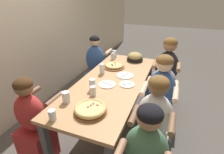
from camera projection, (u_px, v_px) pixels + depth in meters
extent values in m
plane|color=#514C47|center=(112.00, 127.00, 2.63)|extent=(18.00, 18.00, 0.00)
cube|color=beige|center=(14.00, 10.00, 2.39)|extent=(10.00, 0.06, 3.20)
cube|color=tan|center=(112.00, 82.00, 2.29)|extent=(2.00, 0.80, 0.04)
cube|color=#4C4C51|center=(148.00, 82.00, 3.14)|extent=(0.07, 0.07, 0.75)
cube|color=#4C4C51|center=(48.00, 150.00, 1.78)|extent=(0.07, 0.07, 0.75)
cube|color=#4C4C51|center=(113.00, 76.00, 3.36)|extent=(0.07, 0.07, 0.75)
cylinder|color=brown|center=(114.00, 67.00, 2.67)|extent=(0.33, 0.33, 0.02)
torus|color=#DBB26B|center=(114.00, 65.00, 2.65)|extent=(0.27, 0.27, 0.03)
cylinder|color=#E5C675|center=(114.00, 65.00, 2.66)|extent=(0.23, 0.23, 0.03)
cylinder|color=#9E4C38|center=(112.00, 65.00, 2.64)|extent=(0.02, 0.02, 0.01)
cylinder|color=#9E4C38|center=(112.00, 65.00, 2.64)|extent=(0.02, 0.02, 0.01)
cylinder|color=#9E4C38|center=(112.00, 66.00, 2.61)|extent=(0.02, 0.02, 0.01)
cylinder|color=#9E4C38|center=(115.00, 63.00, 2.71)|extent=(0.02, 0.02, 0.01)
cylinder|color=#9E4C38|center=(112.00, 66.00, 2.61)|extent=(0.02, 0.02, 0.01)
cylinder|color=#9E4C38|center=(115.00, 65.00, 2.63)|extent=(0.02, 0.02, 0.01)
cylinder|color=#9E4C38|center=(116.00, 63.00, 2.71)|extent=(0.02, 0.02, 0.01)
cylinder|color=brown|center=(91.00, 111.00, 1.68)|extent=(0.32, 0.32, 0.02)
torus|color=#DBB26B|center=(90.00, 108.00, 1.66)|extent=(0.31, 0.31, 0.04)
cylinder|color=#E5C675|center=(90.00, 109.00, 1.66)|extent=(0.26, 0.26, 0.04)
cylinder|color=#9E4C38|center=(91.00, 105.00, 1.68)|extent=(0.02, 0.02, 0.01)
cylinder|color=#9E4C38|center=(93.00, 104.00, 1.71)|extent=(0.02, 0.02, 0.01)
cylinder|color=#9E4C38|center=(88.00, 107.00, 1.66)|extent=(0.02, 0.02, 0.01)
cylinder|color=#9E4C38|center=(97.00, 105.00, 1.69)|extent=(0.02, 0.02, 0.01)
cylinder|color=black|center=(135.00, 59.00, 2.92)|extent=(0.26, 0.26, 0.05)
cylinder|color=black|center=(138.00, 55.00, 3.08)|extent=(0.12, 0.02, 0.02)
ellipsoid|color=tan|center=(135.00, 56.00, 2.90)|extent=(0.23, 0.23, 0.13)
cylinder|color=white|center=(127.00, 84.00, 2.17)|extent=(0.19, 0.19, 0.01)
cube|color=#B7B7BC|center=(127.00, 84.00, 2.17)|extent=(0.10, 0.11, 0.01)
cylinder|color=white|center=(107.00, 84.00, 2.17)|extent=(0.21, 0.21, 0.01)
cube|color=#B7B7BC|center=(107.00, 84.00, 2.17)|extent=(0.05, 0.15, 0.01)
cylinder|color=white|center=(125.00, 75.00, 2.40)|extent=(0.23, 0.23, 0.01)
cube|color=#B7B7BC|center=(125.00, 75.00, 2.40)|extent=(0.16, 0.07, 0.01)
cylinder|color=silver|center=(113.00, 56.00, 2.97)|extent=(0.06, 0.06, 0.11)
cylinder|color=silver|center=(113.00, 57.00, 2.98)|extent=(0.06, 0.06, 0.06)
cylinder|color=silver|center=(66.00, 97.00, 1.81)|extent=(0.08, 0.08, 0.12)
cylinder|color=silver|center=(66.00, 98.00, 1.82)|extent=(0.07, 0.07, 0.09)
cylinder|color=silver|center=(114.00, 54.00, 3.05)|extent=(0.08, 0.08, 0.12)
cylinder|color=black|center=(114.00, 56.00, 3.06)|extent=(0.07, 0.07, 0.06)
cylinder|color=silver|center=(93.00, 91.00, 1.93)|extent=(0.06, 0.06, 0.11)
cylinder|color=silver|center=(102.00, 69.00, 2.44)|extent=(0.07, 0.07, 0.15)
cylinder|color=silver|center=(102.00, 70.00, 2.44)|extent=(0.06, 0.06, 0.11)
cylinder|color=silver|center=(52.00, 115.00, 1.56)|extent=(0.07, 0.07, 0.10)
cylinder|color=silver|center=(92.00, 85.00, 2.03)|extent=(0.07, 0.07, 0.14)
cylinder|color=black|center=(93.00, 86.00, 2.04)|extent=(0.06, 0.06, 0.09)
cube|color=#B22D2D|center=(38.00, 143.00, 2.05)|extent=(0.32, 0.34, 0.45)
ellipsoid|color=#B22D2D|center=(30.00, 113.00, 1.85)|extent=(0.24, 0.36, 0.45)
sphere|color=brown|center=(24.00, 87.00, 1.71)|extent=(0.19, 0.19, 0.19)
ellipsoid|color=#422814|center=(23.00, 84.00, 1.70)|extent=(0.19, 0.19, 0.13)
cylinder|color=brown|center=(30.00, 93.00, 2.04)|extent=(0.28, 0.06, 0.06)
cylinder|color=brown|center=(55.00, 99.00, 1.93)|extent=(0.28, 0.06, 0.06)
cube|color=#2D5193|center=(96.00, 84.00, 3.38)|extent=(0.32, 0.34, 0.45)
ellipsoid|color=#2D5193|center=(95.00, 60.00, 3.16)|extent=(0.24, 0.36, 0.53)
sphere|color=beige|center=(95.00, 41.00, 3.01)|extent=(0.17, 0.17, 0.17)
ellipsoid|color=black|center=(95.00, 39.00, 2.99)|extent=(0.17, 0.17, 0.12)
cylinder|color=beige|center=(92.00, 50.00, 3.34)|extent=(0.28, 0.06, 0.06)
cylinder|color=beige|center=(108.00, 52.00, 3.23)|extent=(0.28, 0.06, 0.06)
ellipsoid|color=#477556|center=(146.00, 149.00, 1.42)|extent=(0.24, 0.36, 0.45)
sphere|color=#9E7051|center=(150.00, 118.00, 1.28)|extent=(0.20, 0.20, 0.20)
ellipsoid|color=black|center=(150.00, 114.00, 1.26)|extent=(0.20, 0.20, 0.14)
cube|color=#99999E|center=(159.00, 110.00, 2.63)|extent=(0.32, 0.34, 0.45)
ellipsoid|color=#99999E|center=(163.00, 83.00, 2.43)|extent=(0.24, 0.36, 0.46)
sphere|color=beige|center=(166.00, 62.00, 2.29)|extent=(0.18, 0.18, 0.18)
ellipsoid|color=brown|center=(166.00, 60.00, 2.27)|extent=(0.19, 0.19, 0.13)
cylinder|color=beige|center=(176.00, 87.00, 2.16)|extent=(0.28, 0.06, 0.06)
cylinder|color=beige|center=(149.00, 82.00, 2.27)|extent=(0.28, 0.06, 0.06)
cube|color=silver|center=(150.00, 147.00, 2.01)|extent=(0.32, 0.34, 0.45)
ellipsoid|color=silver|center=(155.00, 114.00, 1.80)|extent=(0.24, 0.36, 0.48)
sphere|color=brown|center=(159.00, 86.00, 1.66)|extent=(0.20, 0.20, 0.20)
ellipsoid|color=brown|center=(159.00, 83.00, 1.64)|extent=(0.20, 0.20, 0.14)
cylinder|color=brown|center=(172.00, 124.00, 1.53)|extent=(0.28, 0.06, 0.06)
cylinder|color=brown|center=(134.00, 115.00, 1.64)|extent=(0.28, 0.06, 0.06)
cube|color=#232328|center=(163.00, 94.00, 3.03)|extent=(0.32, 0.34, 0.45)
ellipsoid|color=#232328|center=(167.00, 68.00, 2.81)|extent=(0.24, 0.36, 0.55)
sphere|color=#9E7051|center=(170.00, 45.00, 2.65)|extent=(0.21, 0.21, 0.21)
ellipsoid|color=brown|center=(171.00, 42.00, 2.63)|extent=(0.21, 0.21, 0.15)
cylinder|color=#9E7051|center=(179.00, 67.00, 2.53)|extent=(0.28, 0.06, 0.06)
cylinder|color=#9E7051|center=(155.00, 64.00, 2.64)|extent=(0.28, 0.06, 0.06)
cube|color=#2D5193|center=(156.00, 124.00, 2.36)|extent=(0.32, 0.34, 0.45)
ellipsoid|color=#2D5193|center=(160.00, 91.00, 2.14)|extent=(0.24, 0.36, 0.55)
sphere|color=beige|center=(164.00, 63.00, 1.97)|extent=(0.19, 0.19, 0.19)
ellipsoid|color=brown|center=(165.00, 61.00, 1.96)|extent=(0.20, 0.20, 0.14)
cylinder|color=beige|center=(176.00, 94.00, 1.86)|extent=(0.28, 0.06, 0.06)
cylinder|color=beige|center=(144.00, 89.00, 1.97)|extent=(0.28, 0.06, 0.06)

